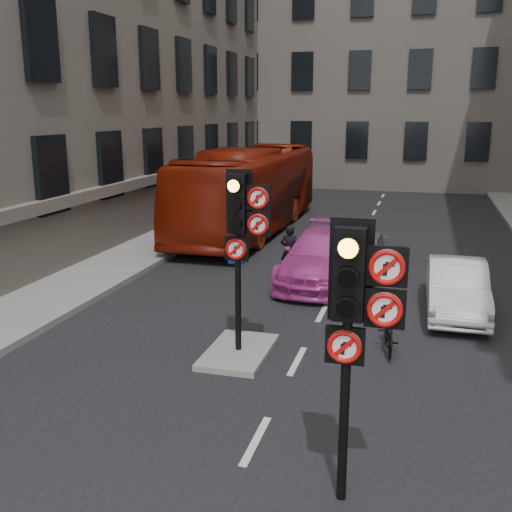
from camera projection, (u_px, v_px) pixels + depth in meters
The scene contains 12 objects.
pavement_left at pixel (130, 253), 20.10m from camera, with size 3.00×50.00×0.16m, color gray.
centre_island at pixel (239, 352), 11.99m from camera, with size 1.20×2.00×0.12m, color gray.
building_far at pixel (400, 30), 40.18m from camera, with size 30.00×14.00×20.00m, color #696058.
signal_near at pixel (356, 305), 6.94m from camera, with size 0.91×0.40×3.58m.
signal_far at pixel (242, 222), 11.33m from camera, with size 0.91×0.40×3.58m.
car_silver at pixel (361, 252), 17.98m from camera, with size 1.46×3.63×1.24m, color #B1B4BA.
car_white at pixel (457, 288), 14.33m from camera, with size 1.34×3.83×1.26m, color silver.
car_pink at pixel (323, 256), 17.02m from camera, with size 2.03×4.99×1.45m, color #C53A98.
bus_red at pixel (250, 190), 23.93m from camera, with size 2.79×11.93×3.32m, color maroon.
motorcycle at pixel (389, 330), 12.09m from camera, with size 0.42×1.47×0.88m, color black.
motorcyclist at pixel (290, 251), 17.44m from camera, with size 0.56×0.37×1.55m, color black.
info_sign at pixel (236, 282), 12.45m from camera, with size 0.31×0.12×1.82m.
Camera 1 is at (2.15, -5.68, 4.79)m, focal length 42.00 mm.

